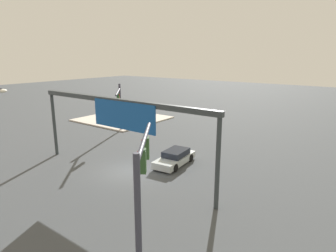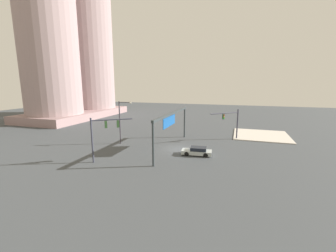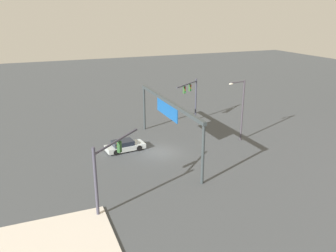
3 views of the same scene
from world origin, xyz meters
name	(u,v)px [view 1 (image 1 of 3)]	position (x,y,z in m)	size (l,w,h in m)	color
ground_plane	(128,171)	(0.00, 0.00, 0.00)	(160.66, 160.66, 0.00)	#3F4447
sidewalk_corner	(123,119)	(14.18, -13.51, 0.07)	(10.70, 10.48, 0.15)	beige
traffic_signal_near_corner	(119,101)	(8.79, -7.76, 3.80)	(4.31, 4.68, 5.68)	#3B3A49
traffic_signal_opposite_side	(142,187)	(-8.57, 7.95, 4.20)	(3.29, 4.46, 5.98)	#373947
overhead_sign_gantry	(118,114)	(-0.20, 1.02, 4.84)	(16.73, 0.43, 5.91)	#30383B
sedan_car_approaching	(175,158)	(-2.03, -3.47, 0.57)	(2.18, 4.51, 1.21)	#ACB6B5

